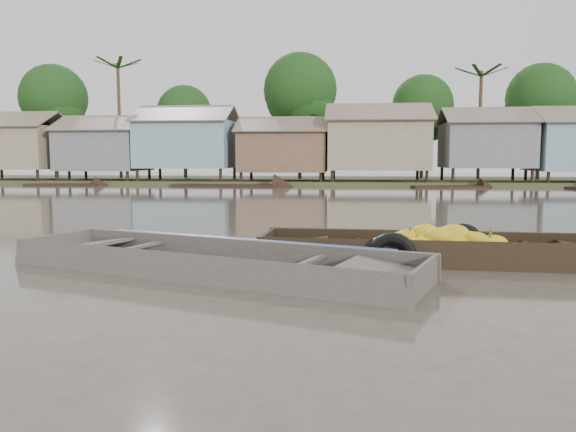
# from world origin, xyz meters

# --- Properties ---
(ground) EXTENTS (120.00, 120.00, 0.00)m
(ground) POSITION_xyz_m (0.00, 0.00, 0.00)
(ground) COLOR #4A4139
(ground) RESTS_ON ground
(riverbank) EXTENTS (120.00, 12.47, 10.22)m
(riverbank) POSITION_xyz_m (3.03, 31.86, 3.07)
(riverbank) COLOR #384723
(riverbank) RESTS_ON ground
(banana_boat) EXTENTS (6.48, 1.82, 0.89)m
(banana_boat) POSITION_xyz_m (2.01, 1.30, 0.21)
(banana_boat) COLOR black
(banana_boat) RESTS_ON ground
(viewer_boat) EXTENTS (7.13, 4.06, 0.56)m
(viewer_boat) POSITION_xyz_m (-1.71, 0.04, 0.05)
(viewer_boat) COLOR #423C38
(viewer_boat) RESTS_ON ground
(distant_boats) EXTENTS (47.52, 14.13, 1.38)m
(distant_boats) POSITION_xyz_m (12.84, 24.54, 0.21)
(distant_boats) COLOR black
(distant_boats) RESTS_ON ground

